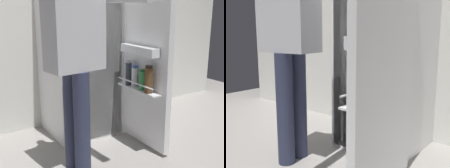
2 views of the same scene
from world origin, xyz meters
TOP-DOWN VIEW (x-y plane):
  - ground_plane at (0.00, 0.00)m, footprint 5.63×5.63m
  - refrigerator at (0.03, 0.49)m, footprint 0.68×1.20m
  - person at (-0.35, -0.13)m, footprint 0.56×0.66m

SIDE VIEW (x-z plane):
  - ground_plane at x=0.00m, z-range 0.00..0.00m
  - refrigerator at x=0.03m, z-range 0.00..1.61m
  - person at x=-0.35m, z-range 0.15..1.73m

